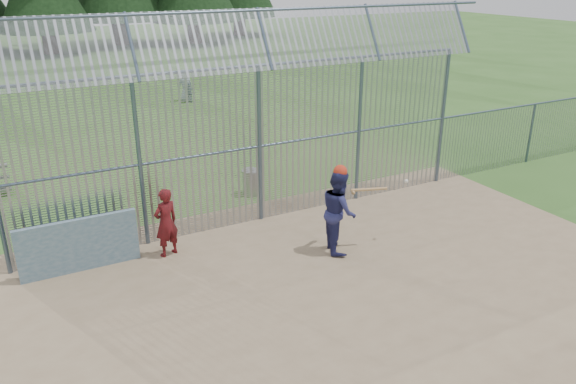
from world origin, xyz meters
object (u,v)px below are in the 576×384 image
batter (339,211)px  trash_can (251,182)px  dugout_wall (79,245)px  onlooker (166,222)px

batter → trash_can: bearing=23.1°
dugout_wall → batter: batter is taller
dugout_wall → onlooker: size_ratio=1.55×
dugout_wall → batter: (5.43, -1.80, 0.37)m
onlooker → dugout_wall: bearing=-23.9°
batter → trash_can: size_ratio=2.37×
batter → onlooker: (-3.57, 1.60, -0.16)m
batter → dugout_wall: bearing=90.3°
batter → trash_can: 4.18m
trash_can → onlooker: bearing=-142.2°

